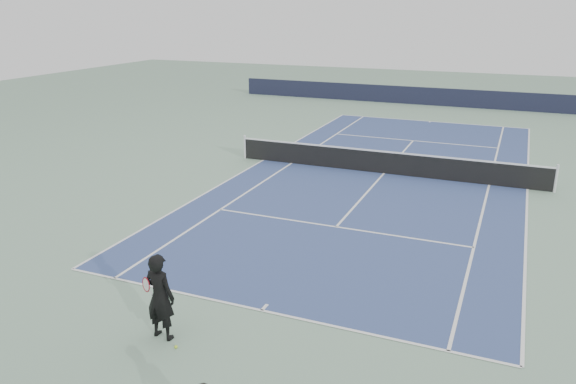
% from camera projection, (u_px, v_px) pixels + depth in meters
% --- Properties ---
extents(ground, '(80.00, 80.00, 0.00)m').
position_uv_depth(ground, '(384.00, 174.00, 23.11)').
color(ground, gray).
extents(court_surface, '(10.97, 23.77, 0.01)m').
position_uv_depth(court_surface, '(384.00, 173.00, 23.11)').
color(court_surface, navy).
rests_on(court_surface, ground).
extents(tennis_net, '(12.90, 0.10, 1.07)m').
position_uv_depth(tennis_net, '(385.00, 162.00, 22.95)').
color(tennis_net, silver).
rests_on(tennis_net, ground).
extents(windscreen_far, '(30.00, 0.25, 1.20)m').
position_uv_depth(windscreen_far, '(445.00, 97.00, 38.60)').
color(windscreen_far, black).
rests_on(windscreen_far, ground).
extents(tennis_player, '(0.83, 0.56, 1.88)m').
position_uv_depth(tennis_player, '(160.00, 296.00, 11.41)').
color(tennis_player, black).
rests_on(tennis_player, ground).
extents(tennis_ball, '(0.07, 0.07, 0.07)m').
position_uv_depth(tennis_ball, '(176.00, 347.00, 11.30)').
color(tennis_ball, '#B5DB2C').
rests_on(tennis_ball, ground).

